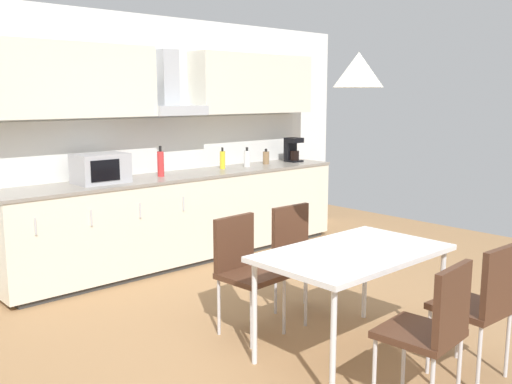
% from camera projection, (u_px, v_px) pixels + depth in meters
% --- Properties ---
extents(ground_plane, '(8.79, 8.30, 0.02)m').
position_uv_depth(ground_plane, '(294.00, 359.00, 3.86)').
color(ground_plane, '#9E754C').
extents(wall_back, '(7.03, 0.10, 2.58)m').
position_uv_depth(wall_back, '(92.00, 142.00, 5.69)').
color(wall_back, white).
rests_on(wall_back, ground_plane).
extents(kitchen_counter, '(3.96, 0.69, 0.93)m').
position_uv_depth(kitchen_counter, '(184.00, 217.00, 6.11)').
color(kitchen_counter, '#333333').
rests_on(kitchen_counter, ground_plane).
extents(backsplash_tile, '(3.94, 0.02, 0.58)m').
position_uv_depth(backsplash_tile, '(166.00, 144.00, 6.21)').
color(backsplash_tile, silver).
rests_on(backsplash_tile, kitchen_counter).
extents(upper_wall_cabinets, '(3.94, 0.40, 0.68)m').
position_uv_depth(upper_wall_cabinets, '(173.00, 83.00, 5.99)').
color(upper_wall_cabinets, silver).
extents(microwave, '(0.48, 0.35, 0.28)m').
position_uv_depth(microwave, '(101.00, 168.00, 5.37)').
color(microwave, '#ADADB2').
rests_on(microwave, kitchen_counter).
extents(coffee_maker, '(0.18, 0.19, 0.30)m').
position_uv_depth(coffee_maker, '(292.00, 150.00, 7.15)').
color(coffee_maker, black).
rests_on(coffee_maker, kitchen_counter).
extents(bottle_red, '(0.07, 0.07, 0.31)m').
position_uv_depth(bottle_red, '(161.00, 163.00, 5.82)').
color(bottle_red, red).
rests_on(bottle_red, kitchen_counter).
extents(bottle_brown, '(0.08, 0.08, 0.19)m').
position_uv_depth(bottle_brown, '(266.00, 158.00, 6.90)').
color(bottle_brown, brown).
rests_on(bottle_brown, kitchen_counter).
extents(bottle_white, '(0.07, 0.07, 0.23)m').
position_uv_depth(bottle_white, '(247.00, 158.00, 6.62)').
color(bottle_white, white).
rests_on(bottle_white, kitchen_counter).
extents(bottle_yellow, '(0.06, 0.06, 0.24)m').
position_uv_depth(bottle_yellow, '(222.00, 160.00, 6.44)').
color(bottle_yellow, yellow).
rests_on(bottle_yellow, kitchen_counter).
extents(dining_table, '(1.30, 0.78, 0.73)m').
position_uv_depth(dining_table, '(353.00, 258.00, 3.81)').
color(dining_table, white).
rests_on(dining_table, ground_plane).
extents(chair_far_right, '(0.41, 0.41, 0.87)m').
position_uv_depth(chair_far_right, '(299.00, 248.00, 4.59)').
color(chair_far_right, '#4C2D1E').
rests_on(chair_far_right, ground_plane).
extents(chair_far_left, '(0.42, 0.42, 0.87)m').
position_uv_depth(chair_far_left, '(244.00, 263.00, 4.20)').
color(chair_far_left, '#4C2D1E').
rests_on(chair_far_left, ground_plane).
extents(chair_near_right, '(0.42, 0.42, 0.87)m').
position_uv_depth(chair_near_right, '(483.00, 298.00, 3.46)').
color(chair_near_right, '#4C2D1E').
rests_on(chair_near_right, ground_plane).
extents(chair_near_left, '(0.43, 0.43, 0.87)m').
position_uv_depth(chair_near_left, '(433.00, 323.00, 3.08)').
color(chair_near_left, '#4C2D1E').
rests_on(chair_near_left, ground_plane).
extents(pendant_lamp, '(0.32, 0.32, 0.22)m').
position_uv_depth(pendant_lamp, '(359.00, 70.00, 3.60)').
color(pendant_lamp, silver).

